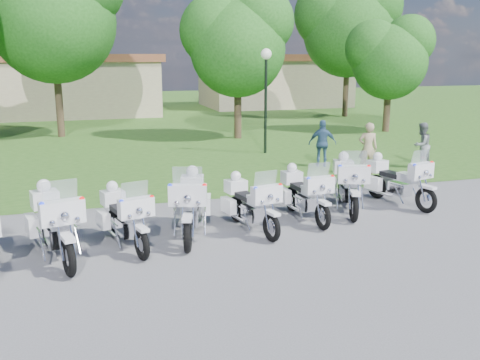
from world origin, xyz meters
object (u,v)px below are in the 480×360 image
object	(u,v)px
motorcycle_1	(54,222)
bystander_c	(323,144)
bystander_a	(368,149)
motorcycle_4	(250,203)
motorcycle_2	(124,216)
motorcycle_7	(397,180)
motorcycle_5	(304,193)
bystander_b	(421,145)
lamp_post	(266,75)
motorcycle_3	(191,204)
motorcycle_6	(347,183)

from	to	relation	value
motorcycle_1	bystander_c	distance (m)	11.32
bystander_a	bystander_c	world-z (taller)	bystander_a
motorcycle_1	bystander_a	bearing A→B (deg)	-166.32
motorcycle_4	bystander_a	bearing A→B (deg)	-152.65
motorcycle_2	motorcycle_7	size ratio (longest dim) A/B	0.96
motorcycle_5	motorcycle_2	bearing A→B (deg)	5.72
bystander_b	motorcycle_1	bearing A→B (deg)	1.56
motorcycle_1	motorcycle_5	world-z (taller)	motorcycle_1
motorcycle_5	motorcycle_7	size ratio (longest dim) A/B	0.98
motorcycle_5	bystander_c	size ratio (longest dim) A/B	1.36
motorcycle_1	lamp_post	bearing A→B (deg)	-142.23
motorcycle_3	motorcycle_7	distance (m)	6.01
motorcycle_1	motorcycle_7	world-z (taller)	motorcycle_1
motorcycle_6	bystander_c	bearing A→B (deg)	-90.08
motorcycle_1	bystander_a	size ratio (longest dim) A/B	1.46
lamp_post	bystander_a	world-z (taller)	lamp_post
motorcycle_5	motorcycle_6	bearing A→B (deg)	-168.03
lamp_post	motorcycle_5	bearing A→B (deg)	-103.33
motorcycle_5	bystander_c	xyz separation A→B (m)	(3.20, 5.75, 0.20)
motorcycle_3	motorcycle_4	world-z (taller)	motorcycle_3
motorcycle_1	lamp_post	xyz separation A→B (m)	(8.00, 10.05, 2.48)
motorcycle_3	lamp_post	xyz separation A→B (m)	(5.10, 9.47, 2.48)
motorcycle_5	bystander_a	distance (m)	5.88
motorcycle_2	bystander_c	xyz separation A→B (m)	(7.67, 6.49, 0.20)
motorcycle_2	bystander_b	distance (m)	12.23
bystander_a	bystander_c	size ratio (longest dim) A/B	1.04
motorcycle_1	motorcycle_6	world-z (taller)	motorcycle_1
motorcycle_2	lamp_post	xyz separation A→B (m)	(6.60, 9.76, 2.57)
motorcycle_6	bystander_b	world-z (taller)	motorcycle_6
motorcycle_1	bystander_a	world-z (taller)	bystander_a
motorcycle_3	bystander_b	size ratio (longest dim) A/B	1.57
motorcycle_3	motorcycle_1	bearing A→B (deg)	26.56
motorcycle_5	lamp_post	bearing A→B (deg)	-107.02
bystander_b	bystander_c	distance (m)	3.56
motorcycle_6	motorcycle_5	bearing A→B (deg)	34.22
motorcycle_4	motorcycle_7	distance (m)	4.63
motorcycle_1	motorcycle_2	bearing A→B (deg)	178.26
motorcycle_6	bystander_a	distance (m)	4.66
motorcycle_6	motorcycle_7	xyz separation A→B (m)	(1.57, 0.13, -0.05)
motorcycle_5	motorcycle_6	xyz separation A→B (m)	(1.40, 0.39, 0.07)
bystander_b	motorcycle_7	bearing A→B (deg)	25.69
motorcycle_1	bystander_a	xyz separation A→B (m)	(10.01, 5.19, 0.15)
motorcycle_2	bystander_c	bearing A→B (deg)	-154.52
lamp_post	bystander_b	world-z (taller)	lamp_post
motorcycle_3	bystander_a	size ratio (longest dim) A/B	1.44
motorcycle_2	lamp_post	distance (m)	12.05
motorcycle_3	lamp_post	size ratio (longest dim) A/B	0.60
motorcycle_7	motorcycle_4	bearing A→B (deg)	-2.94
motorcycle_5	bystander_b	distance (m)	7.99
motorcycle_3	motorcycle_7	size ratio (longest dim) A/B	1.08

